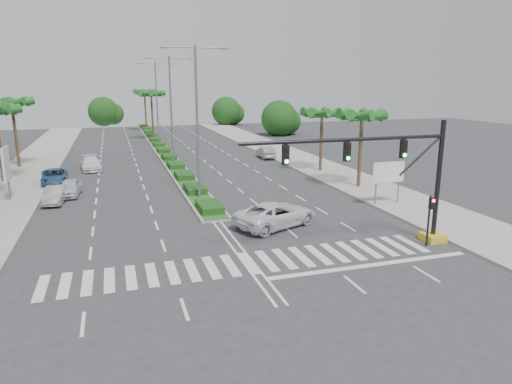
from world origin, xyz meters
The scene contains 23 objects.
ground centered at (0.00, 0.00, 0.00)m, with size 160.00×160.00×0.00m, color #333335.
footpath_right centered at (15.20, 20.00, 0.07)m, with size 6.00×120.00×0.15m, color gray.
footpath_left centered at (-15.20, 20.00, 0.07)m, with size 6.00×120.00×0.15m, color gray.
median centered at (0.00, 45.00, 0.10)m, with size 2.20×75.00×0.20m, color gray.
median_grass centered at (0.00, 45.00, 0.22)m, with size 1.80×75.00×0.04m, color #276121.
signal_gantry centered at (9.27, 0.00, 3.46)m, with size 12.60×1.20×7.20m.
pedestrian_signal centered at (10.60, -0.68, 2.04)m, with size 0.28×0.36×3.00m.
direction_sign centered at (13.50, 7.99, 2.45)m, with size 2.70×0.11×3.40m.
billboard_far centered at (-14.50, 18.00, 2.96)m, with size 0.18×2.10×4.35m.
palm_left_end centered at (-16.50, 34.00, 6.88)m, with size 4.57×4.68×7.75m.
palm_right_near centered at (14.50, 14.00, 6.20)m, with size 4.57×4.68×7.05m.
palm_right_far centered at (14.50, 22.00, 5.91)m, with size 4.57×4.68×6.75m.
palm_median_a centered at (0.00, 55.00, 7.17)m, with size 4.57×4.68×8.05m.
palm_median_b centered at (0.00, 70.00, 7.17)m, with size 4.57×4.68×8.05m.
streetlight_near centered at (0.00, 14.00, 6.81)m, with size 5.10×0.25×12.00m.
streetlight_mid centered at (0.00, 30.00, 6.81)m, with size 5.10×0.25×12.00m.
streetlight_far centered at (0.00, 46.00, 6.81)m, with size 5.10×0.25×12.00m.
car_parked_a centered at (-10.09, 18.55, 0.69)m, with size 1.63×4.05×1.38m, color silver.
car_parked_b centered at (-11.00, 16.39, 0.66)m, with size 1.40×4.01×1.32m, color #B4B4B9.
car_parked_c centered at (-11.80, 23.80, 0.69)m, with size 2.30×4.99×1.39m, color #2B5584.
car_parked_d centered at (-8.84, 30.20, 0.71)m, with size 1.98×4.88×1.41m, color white.
car_crossing centered at (3.52, 5.52, 0.82)m, with size 2.71×5.87×1.63m, color white.
car_right centered at (11.80, 32.07, 0.71)m, with size 1.50×4.31×1.42m, color #A3A3A7.
Camera 1 is at (-6.36, -21.50, 9.26)m, focal length 32.00 mm.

